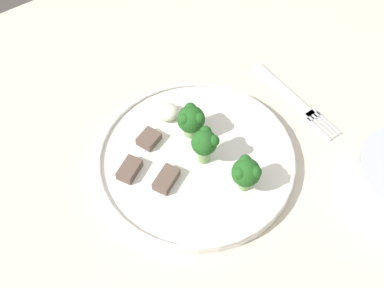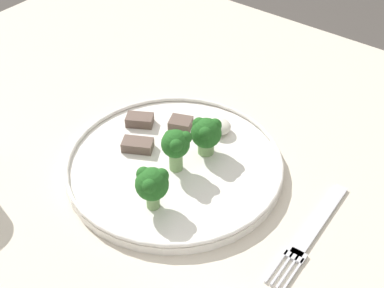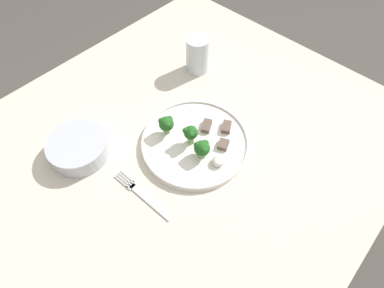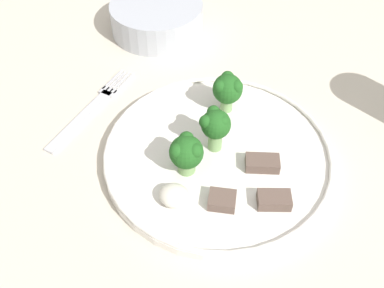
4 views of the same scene
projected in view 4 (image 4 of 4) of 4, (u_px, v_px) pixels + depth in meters
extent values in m
cube|color=beige|center=(225.00, 146.00, 0.61)|extent=(1.15, 1.01, 0.03)
cylinder|color=brown|center=(135.00, 65.00, 1.32)|extent=(0.06, 0.06, 0.71)
cylinder|color=white|center=(218.00, 156.00, 0.57)|extent=(0.29, 0.29, 0.01)
torus|color=white|center=(218.00, 152.00, 0.56)|extent=(0.29, 0.29, 0.01)
cube|color=silver|center=(80.00, 120.00, 0.62)|extent=(0.02, 0.13, 0.00)
cube|color=silver|center=(108.00, 92.00, 0.66)|extent=(0.02, 0.02, 0.00)
cube|color=silver|center=(124.00, 84.00, 0.67)|extent=(0.00, 0.05, 0.00)
cube|color=silver|center=(120.00, 83.00, 0.67)|extent=(0.00, 0.05, 0.00)
cube|color=silver|center=(116.00, 81.00, 0.67)|extent=(0.00, 0.05, 0.00)
cube|color=silver|center=(113.00, 80.00, 0.68)|extent=(0.00, 0.05, 0.00)
cylinder|color=#B7BCC6|center=(157.00, 17.00, 0.75)|extent=(0.15, 0.15, 0.05)
cylinder|color=silver|center=(157.00, 19.00, 0.75)|extent=(0.13, 0.13, 0.04)
cylinder|color=#7FA866|center=(213.00, 139.00, 0.56)|extent=(0.02, 0.02, 0.03)
sphere|color=#215B1E|center=(213.00, 123.00, 0.54)|extent=(0.04, 0.04, 0.04)
sphere|color=#215B1E|center=(222.00, 122.00, 0.53)|extent=(0.02, 0.02, 0.02)
sphere|color=#215B1E|center=(214.00, 112.00, 0.54)|extent=(0.02, 0.02, 0.02)
sphere|color=#215B1E|center=(206.00, 122.00, 0.53)|extent=(0.02, 0.02, 0.02)
cylinder|color=#7FA866|center=(226.00, 103.00, 0.61)|extent=(0.02, 0.02, 0.02)
sphere|color=#215B1E|center=(228.00, 89.00, 0.59)|extent=(0.04, 0.04, 0.04)
sphere|color=#215B1E|center=(236.00, 87.00, 0.58)|extent=(0.02, 0.02, 0.02)
sphere|color=#215B1E|center=(228.00, 78.00, 0.59)|extent=(0.02, 0.02, 0.02)
sphere|color=#215B1E|center=(220.00, 87.00, 0.58)|extent=(0.02, 0.02, 0.02)
cylinder|color=#7FA866|center=(187.00, 165.00, 0.54)|extent=(0.02, 0.02, 0.02)
sphere|color=#215B1E|center=(186.00, 152.00, 0.52)|extent=(0.04, 0.04, 0.04)
sphere|color=#215B1E|center=(195.00, 151.00, 0.51)|extent=(0.02, 0.02, 0.02)
sphere|color=#215B1E|center=(186.00, 139.00, 0.52)|extent=(0.02, 0.02, 0.02)
sphere|color=#215B1E|center=(177.00, 151.00, 0.51)|extent=(0.02, 0.02, 0.02)
cube|color=brown|center=(262.00, 163.00, 0.55)|extent=(0.05, 0.04, 0.01)
cube|color=brown|center=(274.00, 200.00, 0.51)|extent=(0.04, 0.04, 0.01)
cube|color=brown|center=(222.00, 200.00, 0.51)|extent=(0.04, 0.04, 0.01)
ellipsoid|color=silver|center=(172.00, 195.00, 0.51)|extent=(0.04, 0.03, 0.02)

